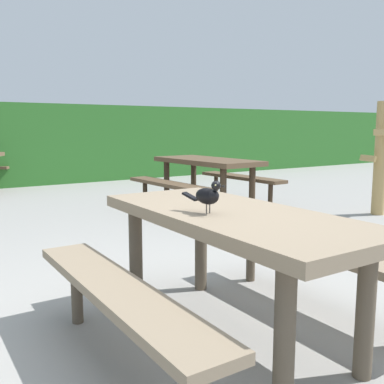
{
  "coord_description": "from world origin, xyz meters",
  "views": [
    {
      "loc": [
        -1.41,
        -2.15,
        1.2
      ],
      "look_at": [
        -0.07,
        -0.08,
        0.84
      ],
      "focal_mm": 41.1,
      "sensor_mm": 36.0,
      "label": 1
    }
  ],
  "objects": [
    {
      "name": "picnic_table_foreground",
      "position": [
        0.1,
        -0.23,
        0.56
      ],
      "size": [
        1.69,
        1.8,
        0.74
      ],
      "color": "#84725B",
      "rests_on": "ground"
    },
    {
      "name": "picnic_table_mid_left",
      "position": [
        2.35,
        3.22,
        0.56
      ],
      "size": [
        1.76,
        1.84,
        0.74
      ],
      "color": "brown",
      "rests_on": "ground"
    },
    {
      "name": "ground_plane",
      "position": [
        0.0,
        0.0,
        0.0
      ],
      "size": [
        60.0,
        60.0,
        0.0
      ],
      "primitive_type": "plane",
      "color": "gray"
    },
    {
      "name": "stalk_post_right_side",
      "position": [
        4.04,
        1.48,
        0.79
      ],
      "size": [
        0.54,
        0.51,
        1.55
      ],
      "color": "tan",
      "rests_on": "ground"
    },
    {
      "name": "bird_grackle",
      "position": [
        -0.06,
        -0.24,
        0.84
      ],
      "size": [
        0.12,
        0.28,
        0.18
      ],
      "color": "black",
      "rests_on": "picnic_table_foreground"
    }
  ]
}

